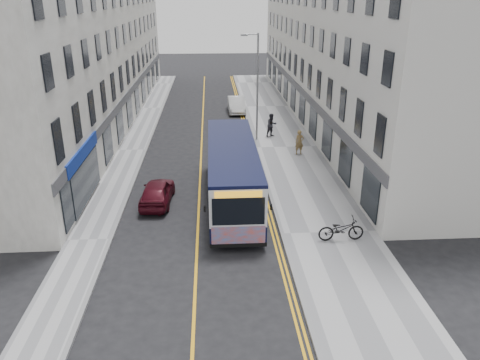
{
  "coord_description": "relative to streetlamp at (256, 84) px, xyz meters",
  "views": [
    {
      "loc": [
        0.78,
        -20.55,
        10.68
      ],
      "look_at": [
        2.2,
        1.97,
        1.6
      ],
      "focal_mm": 35.0,
      "sensor_mm": 36.0,
      "label": 1
    }
  ],
  "objects": [
    {
      "name": "road_centre_line",
      "position": [
        -4.17,
        -2.0,
        -4.38
      ],
      "size": [
        0.12,
        64.0,
        0.01
      ],
      "primitive_type": "cube",
      "color": "orange",
      "rests_on": "ground"
    },
    {
      "name": "bicycle",
      "position": [
        2.39,
        -16.01,
        -3.71
      ],
      "size": [
        2.11,
        0.78,
        1.1
      ],
      "primitive_type": "imported",
      "rotation": [
        0.0,
        0.0,
        1.59
      ],
      "color": "black",
      "rests_on": "pavement_east"
    },
    {
      "name": "terrace_west",
      "position": [
        -13.17,
        7.0,
        2.12
      ],
      "size": [
        6.0,
        46.0,
        13.0
      ],
      "primitive_type": "cube",
      "color": "white",
      "rests_on": "ground"
    },
    {
      "name": "pedestrian_near",
      "position": [
        2.7,
        -3.72,
        -3.41
      ],
      "size": [
        0.68,
        0.49,
        1.71
      ],
      "primitive_type": "imported",
      "rotation": [
        0.0,
        0.0,
        0.14
      ],
      "color": "olive",
      "rests_on": "pavement_east"
    },
    {
      "name": "car_white",
      "position": [
        -0.97,
        9.43,
        -3.67
      ],
      "size": [
        1.62,
        4.39,
        1.43
      ],
      "primitive_type": "imported",
      "rotation": [
        0.0,
        0.0,
        0.02
      ],
      "color": "silver",
      "rests_on": "ground"
    },
    {
      "name": "kerb_west",
      "position": [
        -8.17,
        -2.0,
        -4.32
      ],
      "size": [
        0.18,
        64.0,
        0.13
      ],
      "primitive_type": "cube",
      "color": "slate",
      "rests_on": "ground"
    },
    {
      "name": "ground",
      "position": [
        -4.17,
        -14.0,
        -4.38
      ],
      "size": [
        140.0,
        140.0,
        0.0
      ],
      "primitive_type": "plane",
      "color": "black",
      "rests_on": "ground"
    },
    {
      "name": "streetlamp",
      "position": [
        0.0,
        0.0,
        0.0
      ],
      "size": [
        1.32,
        0.18,
        8.0
      ],
      "color": "gray",
      "rests_on": "ground"
    },
    {
      "name": "pavement_west",
      "position": [
        -9.17,
        -2.0,
        -4.32
      ],
      "size": [
        2.0,
        64.0,
        0.12
      ],
      "primitive_type": "cube",
      "color": "#949496",
      "rests_on": "ground"
    },
    {
      "name": "road_dbl_yellow_outer",
      "position": [
        -0.42,
        -2.0,
        -4.38
      ],
      "size": [
        0.1,
        64.0,
        0.01
      ],
      "primitive_type": "cube",
      "color": "orange",
      "rests_on": "ground"
    },
    {
      "name": "pedestrian_far",
      "position": [
        1.32,
        0.72,
        -3.35
      ],
      "size": [
        1.11,
        1.03,
        1.82
      ],
      "primitive_type": "imported",
      "rotation": [
        0.0,
        0.0,
        0.49
      ],
      "color": "#222227",
      "rests_on": "pavement_east"
    },
    {
      "name": "kerb_east",
      "position": [
        -0.17,
        -2.0,
        -4.32
      ],
      "size": [
        0.18,
        64.0,
        0.13
      ],
      "primitive_type": "cube",
      "color": "slate",
      "rests_on": "ground"
    },
    {
      "name": "terrace_east",
      "position": [
        7.33,
        7.0,
        2.12
      ],
      "size": [
        6.0,
        46.0,
        13.0
      ],
      "primitive_type": "cube",
      "color": "silver",
      "rests_on": "ground"
    },
    {
      "name": "car_maroon",
      "position": [
        -6.41,
        -11.13,
        -3.72
      ],
      "size": [
        1.8,
        3.98,
        1.33
      ],
      "primitive_type": "imported",
      "rotation": [
        0.0,
        0.0,
        3.08
      ],
      "color": "#440B16",
      "rests_on": "ground"
    },
    {
      "name": "city_bus",
      "position": [
        -2.34,
        -11.2,
        -2.63
      ],
      "size": [
        2.58,
        11.03,
        3.2
      ],
      "color": "black",
      "rests_on": "ground"
    },
    {
      "name": "road_dbl_yellow_inner",
      "position": [
        -0.62,
        -2.0,
        -4.38
      ],
      "size": [
        0.1,
        64.0,
        0.01
      ],
      "primitive_type": "cube",
      "color": "orange",
      "rests_on": "ground"
    },
    {
      "name": "pavement_east",
      "position": [
        2.08,
        -2.0,
        -4.32
      ],
      "size": [
        4.5,
        64.0,
        0.12
      ],
      "primitive_type": "cube",
      "color": "#949496",
      "rests_on": "ground"
    }
  ]
}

